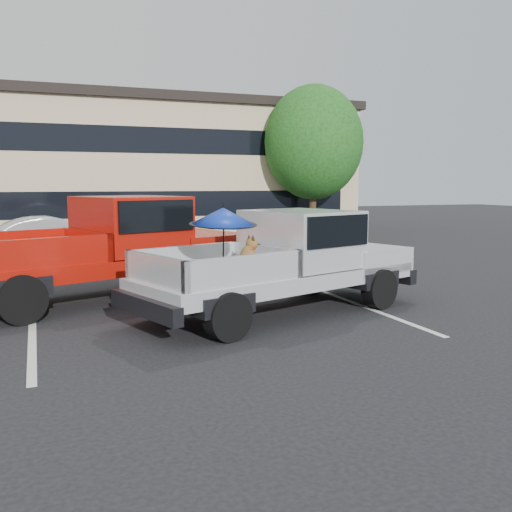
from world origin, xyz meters
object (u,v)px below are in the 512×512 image
at_px(red_pickup, 123,242).
at_px(silver_sedan, 55,238).
at_px(silver_pickup, 292,255).
at_px(tree_back, 201,147).
at_px(tree_right, 313,143).

distance_m(red_pickup, silver_sedan, 6.96).
distance_m(silver_pickup, silver_sedan, 10.18).
relative_size(tree_back, silver_pickup, 1.18).
distance_m(tree_right, silver_sedan, 12.70).
distance_m(tree_back, silver_pickup, 22.61).
xyz_separation_m(red_pickup, silver_sedan, (-1.17, 6.84, -0.48)).
bearing_deg(tree_right, tree_back, 110.56).
bearing_deg(tree_back, tree_right, -69.44).
relative_size(tree_right, silver_sedan, 1.66).
distance_m(tree_right, silver_pickup, 16.09).
relative_size(tree_back, silver_sedan, 1.74).
relative_size(tree_back, red_pickup, 1.05).
bearing_deg(red_pickup, tree_back, 49.36).
relative_size(tree_right, tree_back, 0.95).
bearing_deg(red_pickup, silver_pickup, -63.60).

